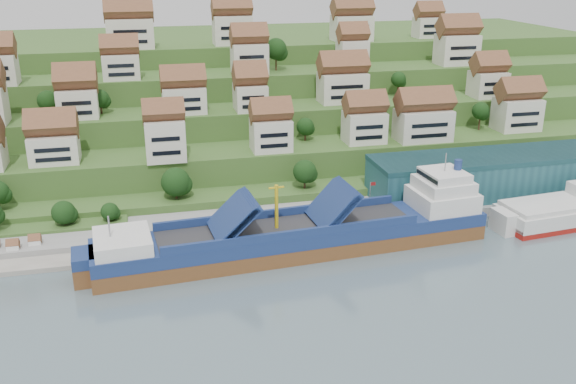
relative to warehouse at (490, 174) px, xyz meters
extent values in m
plane|color=slate|center=(-52.00, -17.00, -7.20)|extent=(300.00, 300.00, 0.00)
cube|color=gray|center=(-32.00, -2.00, -6.10)|extent=(180.00, 14.00, 2.20)
cube|color=gray|center=(-110.00, -5.00, -6.70)|extent=(45.00, 20.00, 1.00)
cube|color=#2D4C1E|center=(-52.00, 69.00, -5.20)|extent=(260.00, 128.00, 4.00)
cube|color=#2D4C1E|center=(-52.00, 74.00, -1.70)|extent=(260.00, 118.00, 11.00)
cube|color=#2D4C1E|center=(-52.00, 82.00, 1.80)|extent=(260.00, 102.00, 18.00)
cube|color=#2D4C1E|center=(-52.00, 90.00, 5.30)|extent=(260.00, 86.00, 25.00)
cube|color=#2D4C1E|center=(-52.00, 99.00, 8.30)|extent=(260.00, 68.00, 31.00)
cube|color=beige|center=(-103.53, 22.53, 7.17)|extent=(11.38, 8.57, 6.75)
cube|color=beige|center=(-77.50, 17.78, 8.82)|extent=(9.44, 7.03, 10.04)
cube|color=beige|center=(-50.97, 20.12, 7.79)|extent=(9.89, 7.62, 7.98)
cube|color=beige|center=(-25.36, 21.82, 7.87)|extent=(10.49, 7.73, 8.13)
cube|color=beige|center=(-9.40, 20.02, 7.92)|extent=(14.41, 8.26, 8.23)
cube|color=beige|center=(21.08, 24.01, 8.25)|extent=(11.95, 8.31, 8.90)
cube|color=beige|center=(-98.32, 38.41, 14.52)|extent=(10.22, 8.98, 7.45)
cube|color=beige|center=(-71.10, 36.85, 14.27)|extent=(11.37, 7.90, 6.95)
cube|color=beige|center=(-53.30, 35.91, 14.28)|extent=(8.46, 8.56, 6.95)
cube|color=beige|center=(-25.83, 39.80, 14.98)|extent=(13.35, 8.36, 8.35)
cube|color=beige|center=(18.46, 36.72, 14.52)|extent=(9.77, 8.04, 7.44)
cube|color=beige|center=(-86.93, 52.18, 21.28)|extent=(10.08, 7.30, 6.96)
cube|color=beige|center=(-50.38, 52.66, 22.17)|extent=(10.19, 7.79, 8.73)
cube|color=beige|center=(-19.22, 51.38, 22.25)|extent=(8.48, 7.14, 8.91)
cube|color=beige|center=(16.50, 53.97, 22.44)|extent=(12.36, 8.47, 9.29)
cube|color=beige|center=(-83.74, 70.08, 28.23)|extent=(13.85, 7.51, 8.86)
cube|color=beige|center=(-52.23, 72.37, 28.27)|extent=(11.90, 8.15, 8.93)
cube|color=beige|center=(-12.26, 73.03, 27.84)|extent=(12.68, 8.73, 8.07)
cube|color=beige|center=(15.77, 74.63, 27.21)|extent=(8.86, 7.05, 6.82)
ellipsoid|color=#173A13|center=(-44.94, 9.11, 1.15)|extent=(5.77, 5.77, 5.77)
ellipsoid|color=#173A13|center=(-76.08, 9.29, 0.92)|extent=(6.83, 6.83, 6.83)
ellipsoid|color=#173A13|center=(10.82, 26.11, 9.36)|extent=(4.94, 4.94, 4.94)
ellipsoid|color=#173A13|center=(-40.25, 26.66, 7.71)|extent=(4.71, 4.71, 4.71)
ellipsoid|color=#173A13|center=(-7.47, 42.83, 16.06)|extent=(4.46, 4.46, 4.46)
ellipsoid|color=#173A13|center=(-106.27, 42.38, 14.71)|extent=(5.35, 5.35, 5.35)
ellipsoid|color=#173A13|center=(-92.82, 40.97, 14.88)|extent=(4.82, 4.82, 4.82)
ellipsoid|color=#173A13|center=(-41.66, 56.21, 24.22)|extent=(6.45, 6.45, 6.45)
ellipsoid|color=#173A13|center=(-20.07, 58.94, 23.36)|extent=(4.47, 4.47, 4.47)
ellipsoid|color=#173A13|center=(-100.73, 2.00, -1.57)|extent=(5.19, 5.19, 5.19)
ellipsoid|color=#173A13|center=(-91.10, 2.00, -2.23)|extent=(3.96, 3.96, 3.96)
cube|color=#215159|center=(0.00, 0.00, 0.00)|extent=(60.00, 15.00, 10.00)
cylinder|color=gray|center=(-34.00, -7.00, -1.00)|extent=(0.16, 0.16, 8.00)
cube|color=maroon|center=(-33.40, -7.00, 2.60)|extent=(1.20, 0.05, 0.80)
cube|color=white|center=(-110.00, -7.00, -5.10)|extent=(2.40, 2.20, 2.20)
cube|color=white|center=(-106.00, -5.50, -5.10)|extent=(2.40, 2.20, 2.20)
cube|color=brown|center=(-53.64, -17.16, -6.20)|extent=(82.44, 18.43, 5.24)
cube|color=navy|center=(-53.64, -17.16, -2.69)|extent=(82.45, 18.56, 2.73)
cube|color=silver|center=(-88.14, -19.66, -0.07)|extent=(11.31, 12.67, 2.73)
cube|color=#262628|center=(-55.73, -17.32, -1.33)|extent=(53.04, 14.44, 0.31)
cube|color=navy|center=(-67.23, -18.15, 2.23)|extent=(8.66, 12.11, 7.25)
cube|color=navy|center=(-46.33, -16.64, 2.23)|extent=(8.27, 12.08, 7.66)
cylinder|color=gold|center=(-57.83, -17.47, 3.28)|extent=(0.78, 0.78, 9.43)
cube|color=silver|center=(-20.19, -14.75, 0.66)|extent=(13.41, 12.82, 4.19)
cube|color=silver|center=(-20.19, -14.75, 4.01)|extent=(11.22, 11.42, 2.62)
cube|color=silver|center=(-20.19, -14.75, 6.22)|extent=(9.04, 10.01, 1.89)
cylinder|color=navy|center=(-17.06, -14.52, 8.21)|extent=(1.79, 1.79, 2.31)
cube|color=maroon|center=(9.81, -16.34, -6.58)|extent=(31.81, 14.24, 2.68)
cube|color=silver|center=(9.81, -16.34, -4.32)|extent=(31.82, 14.35, 3.29)
cube|color=silver|center=(9.81, -16.34, -2.26)|extent=(30.17, 12.97, 1.23)
camera|label=1|loc=(-83.14, -133.93, 50.82)|focal=40.00mm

